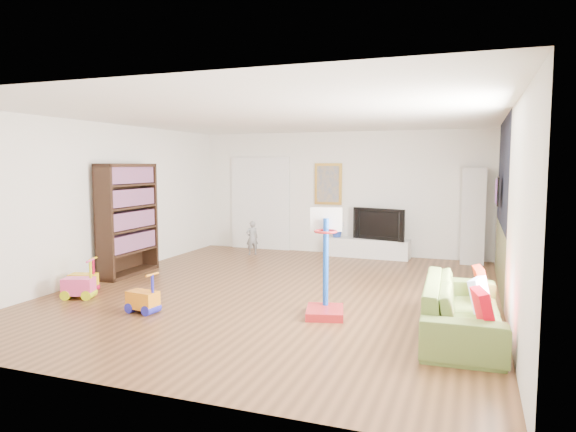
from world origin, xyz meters
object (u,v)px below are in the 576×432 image
(bookshelf, at_px, (128,219))
(sofa, at_px, (462,308))
(basketball_hoop, at_px, (325,263))
(media_console, at_px, (369,248))

(bookshelf, xyz_separation_m, sofa, (5.74, -1.44, -0.68))
(bookshelf, height_order, sofa, bookshelf)
(basketball_hoop, bearing_deg, sofa, -19.27)
(bookshelf, bearing_deg, media_console, 39.20)
(bookshelf, bearing_deg, basketball_hoop, -18.96)
(basketball_hoop, bearing_deg, media_console, 79.85)
(basketball_hoop, bearing_deg, bookshelf, 148.38)
(sofa, distance_m, basketball_hoop, 1.75)
(media_console, xyz_separation_m, sofa, (2.00, -4.64, 0.12))
(media_console, bearing_deg, basketball_hoop, -83.95)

